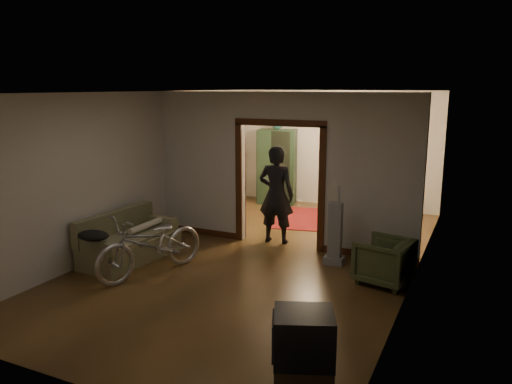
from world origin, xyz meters
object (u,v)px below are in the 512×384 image
Objects in this scene: armchair at (384,261)px; person at (276,195)px; sofa at (130,236)px; locker at (277,167)px; desk at (371,197)px; bicycle at (151,244)px.

armchair is 0.41× the size of person.
armchair is (4.09, 0.77, -0.06)m from sofa.
locker is at bearing -72.49° from person.
armchair is at bearing -62.02° from locker.
desk is (-1.11, 4.21, 0.01)m from armchair.
desk is at bearing 63.00° from sofa.
locker is 2.43m from desk.
armchair is at bearing 14.54° from sofa.
bicycle is at bearing -100.49° from locker.
person is (1.10, 2.36, 0.42)m from bicycle.
person is at bearing -79.45° from locker.
person is at bearing -105.28° from armchair.
person reaches higher than armchair.
bicycle is at bearing -58.12° from armchair.
bicycle is 1.04× the size of person.
locker reaches higher than armchair.
person reaches higher than sofa.
sofa is at bearing 41.22° from person.
locker reaches higher than bicycle.
desk is at bearing 86.68° from bicycle.
armchair is 2.59m from person.
desk reaches higher than armchair.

